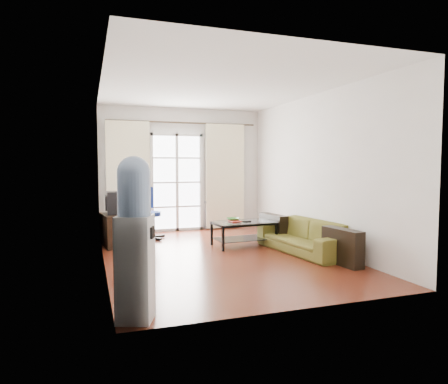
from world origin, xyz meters
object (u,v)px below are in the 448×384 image
object	(u,v)px
water_cooler	(135,235)
tv_stand	(118,230)
coffee_table	(244,230)
task_chair	(148,224)
sofa	(304,236)
crt_tv	(118,203)

from	to	relation	value
water_cooler	tv_stand	bearing A→B (deg)	109.54
coffee_table	task_chair	bearing A→B (deg)	141.32
coffee_table	tv_stand	xyz separation A→B (m)	(-2.15, 0.77, 0.00)
coffee_table	tv_stand	bearing A→B (deg)	160.22
task_chair	tv_stand	bearing A→B (deg)	-157.48
sofa	crt_tv	distance (m)	3.37
tv_stand	task_chair	distance (m)	0.76
coffee_table	crt_tv	xyz separation A→B (m)	(-2.14, 0.83, 0.49)
coffee_table	crt_tv	bearing A→B (deg)	158.88
sofa	task_chair	size ratio (longest dim) A/B	1.89
crt_tv	tv_stand	bearing A→B (deg)	-93.21
tv_stand	crt_tv	world-z (taller)	crt_tv
tv_stand	water_cooler	distance (m)	3.69
sofa	water_cooler	world-z (taller)	water_cooler
task_chair	water_cooler	bearing A→B (deg)	-115.09
sofa	water_cooler	distance (m)	3.69
tv_stand	task_chair	world-z (taller)	task_chair
tv_stand	water_cooler	size ratio (longest dim) A/B	0.51
tv_stand	task_chair	size ratio (longest dim) A/B	0.77
coffee_table	tv_stand	size ratio (longest dim) A/B	1.43
task_chair	water_cooler	world-z (taller)	water_cooler
coffee_table	tv_stand	distance (m)	2.28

